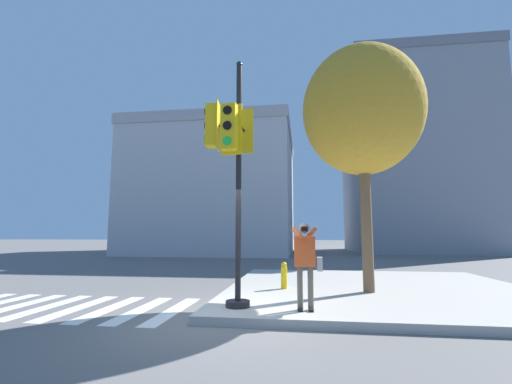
# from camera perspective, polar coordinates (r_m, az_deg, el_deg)

# --- Properties ---
(ground_plane) EXTENTS (160.00, 160.00, 0.00)m
(ground_plane) POSITION_cam_1_polar(r_m,az_deg,el_deg) (6.84, -5.55, -20.46)
(ground_plane) COLOR slate
(sidewalk_corner) EXTENTS (8.00, 8.00, 0.17)m
(sidewalk_corner) POSITION_cam_1_polar(r_m,az_deg,el_deg) (10.29, 19.50, -15.05)
(sidewalk_corner) COLOR #ADA89E
(sidewalk_corner) RESTS_ON ground_plane
(crosswalk_stripes) EXTENTS (6.12, 2.67, 0.01)m
(crosswalk_stripes) POSITION_cam_1_polar(r_m,az_deg,el_deg) (9.17, -31.30, -16.01)
(crosswalk_stripes) COLOR silver
(crosswalk_stripes) RESTS_ON ground_plane
(traffic_signal_pole) EXTENTS (0.97, 1.45, 5.12)m
(traffic_signal_pole) POSITION_cam_1_polar(r_m,az_deg,el_deg) (7.19, -4.01, 6.65)
(traffic_signal_pole) COLOR black
(traffic_signal_pole) RESTS_ON sidewalk_corner
(person_photographer) EXTENTS (0.58, 0.54, 1.64)m
(person_photographer) POSITION_cam_1_polar(r_m,az_deg,el_deg) (6.75, 8.28, -10.79)
(person_photographer) COLOR black
(person_photographer) RESTS_ON sidewalk_corner
(street_tree) EXTENTS (3.11, 3.11, 6.37)m
(street_tree) POSITION_cam_1_polar(r_m,az_deg,el_deg) (9.66, 17.28, 12.73)
(street_tree) COLOR brown
(street_tree) RESTS_ON sidewalk_corner
(fire_hydrant) EXTENTS (0.16, 0.22, 0.69)m
(fire_hydrant) POSITION_cam_1_polar(r_m,az_deg,el_deg) (9.31, 4.70, -13.68)
(fire_hydrant) COLOR yellow
(fire_hydrant) RESTS_ON sidewalk_corner
(building_left) EXTENTS (12.83, 13.71, 10.36)m
(building_left) POSITION_cam_1_polar(r_m,az_deg,el_deg) (30.39, -6.16, -0.12)
(building_left) COLOR #BCBCC1
(building_left) RESTS_ON ground_plane
(building_right) EXTENTS (11.53, 11.27, 17.00)m
(building_right) POSITION_cam_1_polar(r_m,az_deg,el_deg) (34.53, 24.65, 5.24)
(building_right) COLOR gray
(building_right) RESTS_ON ground_plane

